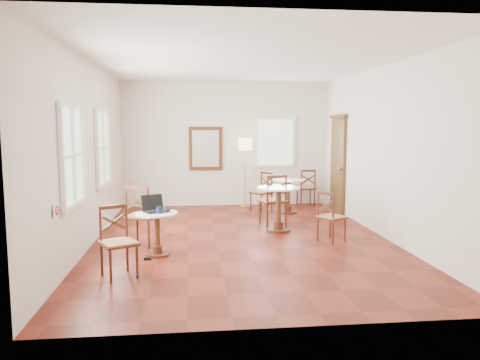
% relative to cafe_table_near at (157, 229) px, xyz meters
% --- Properties ---
extents(ground, '(7.00, 7.00, 0.00)m').
position_rel_cafe_table_near_xyz_m(ground, '(1.37, 0.83, -0.41)').
color(ground, maroon).
rests_on(ground, ground).
extents(room_shell, '(5.02, 7.02, 3.01)m').
position_rel_cafe_table_near_xyz_m(room_shell, '(1.31, 1.10, 1.48)').
color(room_shell, silver).
rests_on(room_shell, ground).
extents(cafe_table_near, '(0.62, 0.62, 0.66)m').
position_rel_cafe_table_near_xyz_m(cafe_table_near, '(0.00, 0.00, 0.00)').
color(cafe_table_near, '#4D2113').
rests_on(cafe_table_near, ground).
extents(cafe_table_mid, '(0.78, 0.78, 0.83)m').
position_rel_cafe_table_near_xyz_m(cafe_table_mid, '(2.12, 1.39, 0.11)').
color(cafe_table_mid, '#4D2113').
rests_on(cafe_table_mid, ground).
extents(cafe_table_back, '(0.71, 0.71, 0.75)m').
position_rel_cafe_table_near_xyz_m(cafe_table_back, '(2.68, 3.15, 0.06)').
color(cafe_table_back, '#4D2113').
rests_on(cafe_table_back, ground).
extents(chair_near_a, '(0.59, 0.59, 1.01)m').
position_rel_cafe_table_near_xyz_m(chair_near_a, '(-0.29, 0.60, 0.09)').
color(chair_near_a, '#4D2113').
rests_on(chair_near_a, ground).
extents(chair_near_b, '(0.58, 0.58, 0.92)m').
position_rel_cafe_table_near_xyz_m(chair_near_b, '(-0.43, -0.93, 0.05)').
color(chair_near_b, '#4D2113').
rests_on(chair_near_b, ground).
extents(chair_mid_a, '(0.56, 0.56, 1.02)m').
position_rel_cafe_table_near_xyz_m(chair_mid_a, '(2.10, 1.83, 0.10)').
color(chair_mid_a, '#4D2113').
rests_on(chair_mid_a, ground).
extents(chair_mid_b, '(0.55, 0.55, 0.85)m').
position_rel_cafe_table_near_xyz_m(chair_mid_b, '(2.85, 0.54, 0.02)').
color(chair_mid_b, '#4D2113').
rests_on(chair_mid_b, ground).
extents(chair_back_a, '(0.44, 0.44, 0.90)m').
position_rel_cafe_table_near_xyz_m(chair_back_a, '(3.32, 4.02, 0.04)').
color(chair_back_a, '#4D2113').
rests_on(chair_back_a, ground).
extents(chair_back_b, '(0.58, 0.58, 0.90)m').
position_rel_cafe_table_near_xyz_m(chair_back_b, '(2.13, 3.42, 0.04)').
color(chair_back_b, '#4D2113').
rests_on(chair_back_b, ground).
extents(floor_lamp, '(0.32, 0.32, 1.66)m').
position_rel_cafe_table_near_xyz_m(floor_lamp, '(1.81, 3.98, 1.00)').
color(floor_lamp, '#BF8C3F').
rests_on(floor_lamp, ground).
extents(laptop, '(0.44, 0.42, 0.25)m').
position_rel_cafe_table_near_xyz_m(laptop, '(-0.05, 0.11, 0.31)').
color(laptop, black).
rests_on(laptop, cafe_table_near).
extents(mouse, '(0.11, 0.08, 0.04)m').
position_rel_cafe_table_near_xyz_m(mouse, '(0.15, 0.10, 0.27)').
color(mouse, black).
rests_on(mouse, cafe_table_near).
extents(navy_mug, '(0.12, 0.08, 0.10)m').
position_rel_cafe_table_near_xyz_m(navy_mug, '(0.04, -0.08, 0.30)').
color(navy_mug, '#0F1433').
rests_on(navy_mug, cafe_table_near).
extents(water_glass, '(0.06, 0.06, 0.10)m').
position_rel_cafe_table_near_xyz_m(water_glass, '(0.12, -0.07, 0.30)').
color(water_glass, white).
rests_on(water_glass, cafe_table_near).
extents(power_adapter, '(0.10, 0.06, 0.04)m').
position_rel_cafe_table_near_xyz_m(power_adapter, '(-0.13, -0.22, -0.39)').
color(power_adapter, black).
rests_on(power_adapter, ground).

